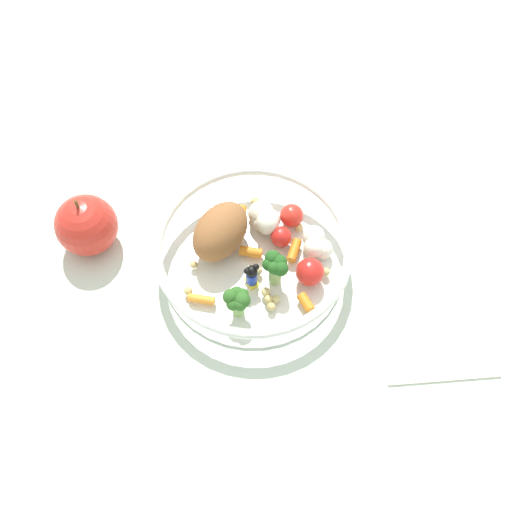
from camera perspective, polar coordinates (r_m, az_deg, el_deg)
name	(u,v)px	position (r m, az deg, el deg)	size (l,w,h in m)	color
ground_plane	(253,264)	(0.70, -0.29, -0.80)	(2.40, 2.40, 0.00)	silver
food_container	(256,249)	(0.68, 0.01, 0.67)	(0.23, 0.23, 0.07)	white
loose_apple	(86,225)	(0.71, -16.68, 2.98)	(0.07, 0.07, 0.09)	red
folded_napkin	(433,335)	(0.68, 17.40, -7.55)	(0.11, 0.13, 0.01)	silver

